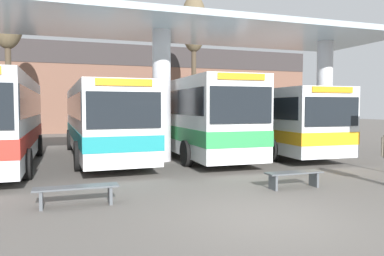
{
  "coord_description": "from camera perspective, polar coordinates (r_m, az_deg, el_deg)",
  "views": [
    {
      "loc": [
        -3.93,
        -6.61,
        2.28
      ],
      "look_at": [
        0.0,
        4.73,
        1.6
      ],
      "focal_mm": 35.0,
      "sensor_mm": 36.0,
      "label": 1
    }
  ],
  "objects": [
    {
      "name": "station_canopy",
      "position": [
        15.92,
        -4.68,
        12.72
      ],
      "size": [
        21.39,
        5.92,
        5.69
      ],
      "color": "silver",
      "rests_on": "ground_plane"
    },
    {
      "name": "waiting_bench_far_platform",
      "position": [
        10.94,
        15.28,
        -7.08
      ],
      "size": [
        1.67,
        0.44,
        0.46
      ],
      "color": "#4C5156",
      "rests_on": "ground_plane"
    },
    {
      "name": "townhouse_backdrop",
      "position": [
        34.1,
        -12.55,
        7.01
      ],
      "size": [
        40.0,
        0.58,
        7.84
      ],
      "color": "brown",
      "rests_on": "ground_plane"
    },
    {
      "name": "poplar_tree_behind_left",
      "position": [
        28.78,
        0.28,
        15.12
      ],
      "size": [
        1.92,
        1.92,
        10.59
      ],
      "color": "#473A2B",
      "rests_on": "ground_plane"
    },
    {
      "name": "poplar_tree_behind_right",
      "position": [
        25.61,
        -26.38,
        15.17
      ],
      "size": [
        2.0,
        2.0,
        10.11
      ],
      "color": "#473A2B",
      "rests_on": "ground_plane"
    },
    {
      "name": "ground_plane",
      "position": [
        8.02,
        11.43,
        -13.33
      ],
      "size": [
        100.0,
        100.0,
        0.0
      ],
      "primitive_type": "plane",
      "color": "#605B56"
    },
    {
      "name": "transit_bus_center_bay",
      "position": [
        17.58,
        -13.67,
        1.53
      ],
      "size": [
        2.95,
        12.08,
        3.17
      ],
      "rotation": [
        0.0,
        0.0,
        3.16
      ],
      "color": "white",
      "rests_on": "ground_plane"
    },
    {
      "name": "waiting_bench_mid_platform",
      "position": [
        9.09,
        -17.19,
        -9.18
      ],
      "size": [
        1.89,
        0.44,
        0.46
      ],
      "color": "#4C5156",
      "rests_on": "ground_plane"
    },
    {
      "name": "parked_car_street",
      "position": [
        33.32,
        4.43,
        1.06
      ],
      "size": [
        4.2,
        2.11,
        2.12
      ],
      "rotation": [
        0.0,
        0.0,
        -0.03
      ],
      "color": "silver",
      "rests_on": "ground_plane"
    },
    {
      "name": "transit_bus_far_right_bay",
      "position": [
        19.67,
        10.26,
        1.55
      ],
      "size": [
        3.09,
        11.7,
        3.05
      ],
      "rotation": [
        0.0,
        0.0,
        3.1
      ],
      "color": "silver",
      "rests_on": "ground_plane"
    },
    {
      "name": "transit_bus_right_bay",
      "position": [
        17.99,
        -0.45,
        2.04
      ],
      "size": [
        2.88,
        11.65,
        3.43
      ],
      "rotation": [
        0.0,
        0.0,
        3.12
      ],
      "color": "white",
      "rests_on": "ground_plane"
    }
  ]
}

